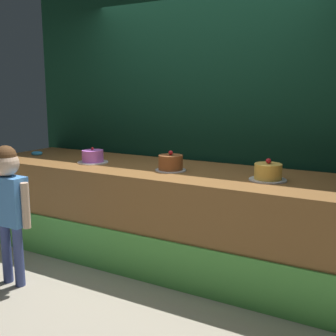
{
  "coord_description": "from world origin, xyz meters",
  "views": [
    {
      "loc": [
        1.79,
        -2.79,
        1.61
      ],
      "look_at": [
        0.03,
        0.3,
        0.94
      ],
      "focal_mm": 44.6,
      "sensor_mm": 36.0,
      "label": 1
    }
  ],
  "objects_px": {
    "donut": "(37,153)",
    "cake_left": "(93,157)",
    "cake_center": "(171,163)",
    "cake_right": "(268,172)",
    "child_figure": "(8,196)"
  },
  "relations": [
    {
      "from": "donut",
      "to": "cake_left",
      "type": "distance_m",
      "value": 0.88
    },
    {
      "from": "donut",
      "to": "cake_left",
      "type": "height_order",
      "value": "cake_left"
    },
    {
      "from": "cake_center",
      "to": "cake_right",
      "type": "relative_size",
      "value": 0.92
    },
    {
      "from": "donut",
      "to": "cake_left",
      "type": "xyz_separation_m",
      "value": [
        0.87,
        -0.09,
        0.04
      ]
    },
    {
      "from": "donut",
      "to": "cake_right",
      "type": "bearing_deg",
      "value": -0.84
    },
    {
      "from": "child_figure",
      "to": "cake_right",
      "type": "relative_size",
      "value": 3.91
    },
    {
      "from": "child_figure",
      "to": "donut",
      "type": "xyz_separation_m",
      "value": [
        -0.79,
        1.06,
        0.15
      ]
    },
    {
      "from": "child_figure",
      "to": "cake_center",
      "type": "relative_size",
      "value": 4.25
    },
    {
      "from": "cake_center",
      "to": "cake_right",
      "type": "height_order",
      "value": "cake_center"
    },
    {
      "from": "cake_left",
      "to": "cake_center",
      "type": "height_order",
      "value": "cake_center"
    },
    {
      "from": "donut",
      "to": "cake_right",
      "type": "height_order",
      "value": "cake_right"
    },
    {
      "from": "donut",
      "to": "cake_center",
      "type": "relative_size",
      "value": 0.44
    },
    {
      "from": "donut",
      "to": "cake_right",
      "type": "relative_size",
      "value": 0.4
    },
    {
      "from": "child_figure",
      "to": "cake_left",
      "type": "bearing_deg",
      "value": 85.37
    },
    {
      "from": "donut",
      "to": "cake_right",
      "type": "xyz_separation_m",
      "value": [
        2.62,
        -0.04,
        0.05
      ]
    }
  ]
}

